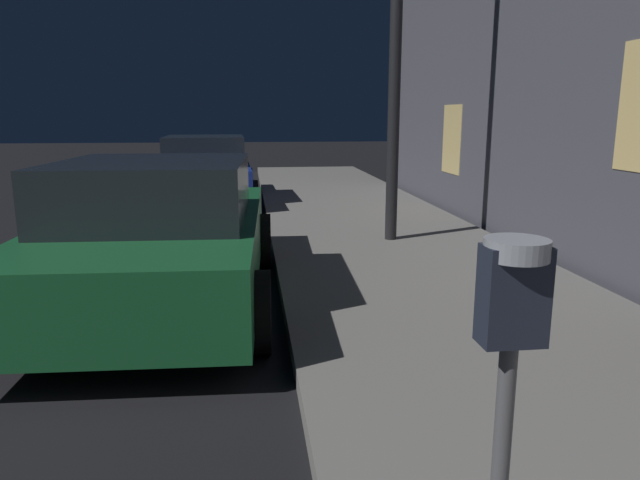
# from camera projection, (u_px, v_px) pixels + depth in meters

# --- Properties ---
(parking_meter) EXTENTS (0.19, 0.19, 1.33)m
(parking_meter) POSITION_uv_depth(u_px,v_px,m) (509.00, 344.00, 1.73)
(parking_meter) COLOR #59595B
(parking_meter) RESTS_ON sidewalk
(car_green) EXTENTS (2.25, 4.32, 1.43)m
(car_green) POSITION_uv_depth(u_px,v_px,m) (160.00, 235.00, 5.58)
(car_green) COLOR #19592D
(car_green) RESTS_ON ground
(car_blue) EXTENTS (2.06, 4.17, 1.43)m
(car_blue) POSITION_uv_depth(u_px,v_px,m) (206.00, 172.00, 11.75)
(car_blue) COLOR navy
(car_blue) RESTS_ON ground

